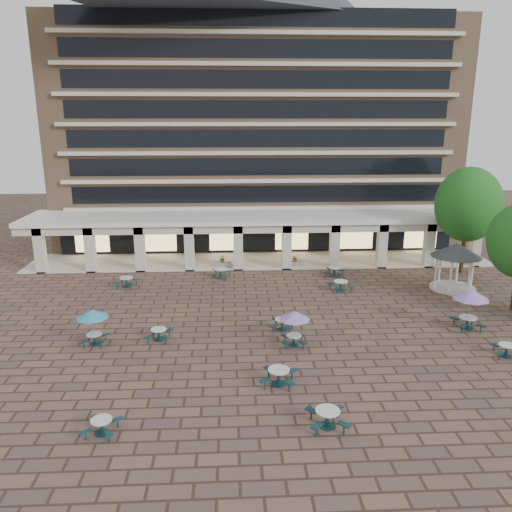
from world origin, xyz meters
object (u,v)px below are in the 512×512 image
at_px(picnic_table_2, 328,417).
at_px(gazebo, 456,255).
at_px(planter_left, 223,263).
at_px(picnic_table_1, 102,425).
at_px(planter_right, 295,262).
at_px(picnic_table_0, 159,333).

relative_size(picnic_table_2, gazebo, 0.48).
bearing_deg(planter_left, gazebo, -20.02).
relative_size(picnic_table_1, planter_right, 1.11).
height_order(picnic_table_1, gazebo, gazebo).
bearing_deg(picnic_table_1, gazebo, 46.29).
bearing_deg(picnic_table_1, picnic_table_0, 91.81).
bearing_deg(picnic_table_2, planter_right, 84.34).
relative_size(picnic_table_0, gazebo, 0.44).
bearing_deg(planter_right, picnic_table_1, -115.12).
height_order(picnic_table_0, picnic_table_2, picnic_table_2).
distance_m(gazebo, planter_right, 13.40).
distance_m(picnic_table_0, planter_right, 17.86).
bearing_deg(planter_right, picnic_table_2, -93.97).
distance_m(picnic_table_1, gazebo, 28.66).
relative_size(picnic_table_1, gazebo, 0.43).
bearing_deg(planter_right, planter_left, -180.00).
distance_m(gazebo, planter_left, 19.23).
relative_size(picnic_table_1, picnic_table_2, 0.91).
bearing_deg(picnic_table_2, gazebo, 51.19).
relative_size(planter_left, planter_right, 1.00).
height_order(picnic_table_0, gazebo, gazebo).
bearing_deg(gazebo, picnic_table_2, -127.12).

